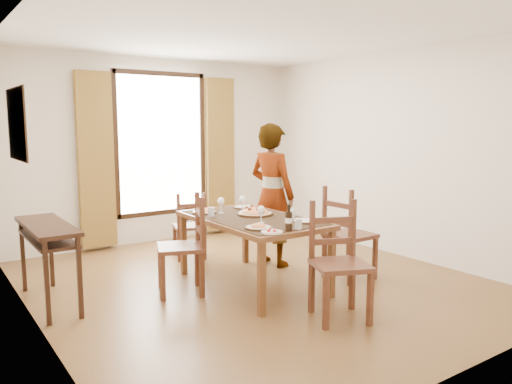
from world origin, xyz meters
TOP-DOWN VIEW (x-y plane):
  - ground at (0.00, 0.00)m, footprint 5.00×5.00m
  - room_shell at (-0.00, 0.13)m, footprint 4.60×5.10m
  - console_table at (-2.03, 0.60)m, footprint 0.38×1.20m
  - dining_table at (-0.08, -0.06)m, footprint 0.99×1.69m
  - chair_west at (-0.81, 0.14)m, footprint 0.59×0.59m
  - chair_north at (-0.13, 1.32)m, footprint 0.48×0.48m
  - chair_south at (0.04, -1.26)m, footprint 0.62×0.62m
  - chair_east at (0.93, -0.49)m, footprint 0.48×0.48m
  - man at (0.58, 0.48)m, footprint 0.83×0.71m
  - plate_sw at (-0.36, -0.58)m, footprint 0.27×0.27m
  - plate_se at (0.22, -0.58)m, footprint 0.27×0.27m
  - plate_nw at (-0.38, 0.46)m, footprint 0.27×0.27m
  - plate_ne at (0.17, 0.47)m, footprint 0.27×0.27m
  - pasta_platter at (0.01, 0.03)m, footprint 0.40×0.40m
  - caprese_plate at (-0.37, -0.80)m, footprint 0.20×0.20m
  - wine_glass_a at (-0.20, -0.39)m, footprint 0.08×0.08m
  - wine_glass_b at (0.03, 0.30)m, footprint 0.08×0.08m
  - wine_glass_c at (-0.24, 0.33)m, footprint 0.08×0.08m
  - tumbler_a at (0.22, -0.36)m, footprint 0.07×0.07m
  - tumbler_b at (-0.42, 0.23)m, footprint 0.07×0.07m
  - tumbler_c at (-0.06, -0.81)m, footprint 0.07×0.07m
  - wine_bottle at (-0.18, -0.81)m, footprint 0.07×0.07m

SIDE VIEW (x-z plane):
  - ground at x=0.00m, z-range 0.00..0.00m
  - chair_north at x=-0.13m, z-range -0.03..0.85m
  - chair_west at x=-0.81m, z-range -0.04..1.00m
  - chair_east at x=0.93m, z-range -0.04..1.02m
  - chair_south at x=0.04m, z-range -0.04..1.02m
  - console_table at x=-2.03m, z-range 0.28..1.08m
  - dining_table at x=-0.08m, z-range 0.31..1.07m
  - caprese_plate at x=-0.37m, z-range 0.76..0.80m
  - plate_sw at x=-0.36m, z-range 0.76..0.81m
  - plate_se at x=0.22m, z-range 0.76..0.81m
  - plate_nw at x=-0.38m, z-range 0.76..0.81m
  - plate_ne at x=0.17m, z-range 0.76..0.81m
  - pasta_platter at x=0.01m, z-range 0.76..0.86m
  - tumbler_a at x=0.22m, z-range 0.76..0.86m
  - tumbler_b at x=-0.42m, z-range 0.76..0.86m
  - tumbler_c at x=-0.06m, z-range 0.76..0.86m
  - wine_glass_a at x=-0.20m, z-range 0.76..0.94m
  - wine_glass_b at x=0.03m, z-range 0.76..0.94m
  - wine_glass_c at x=-0.24m, z-range 0.76..0.94m
  - man at x=0.58m, z-range 0.00..1.76m
  - wine_bottle at x=-0.18m, z-range 0.76..1.00m
  - room_shell at x=0.00m, z-range 0.17..2.91m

